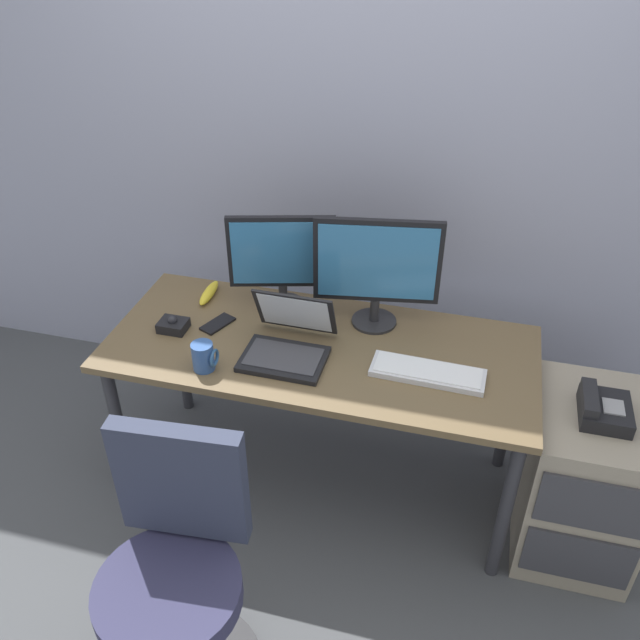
# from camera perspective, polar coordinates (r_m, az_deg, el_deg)

# --- Properties ---
(ground_plane) EXTENTS (8.00, 8.00, 0.00)m
(ground_plane) POSITION_cam_1_polar(r_m,az_deg,el_deg) (3.05, 0.00, -13.30)
(ground_plane) COLOR #484A4D
(back_wall) EXTENTS (6.00, 0.10, 2.80)m
(back_wall) POSITION_cam_1_polar(r_m,az_deg,el_deg) (2.86, 3.74, 16.95)
(back_wall) COLOR #989BB2
(back_wall) RESTS_ON ground
(desk) EXTENTS (1.64, 0.70, 0.73)m
(desk) POSITION_cam_1_polar(r_m,az_deg,el_deg) (2.60, 0.00, -3.57)
(desk) COLOR brown
(desk) RESTS_ON ground
(file_cabinet) EXTENTS (0.42, 0.53, 0.67)m
(file_cabinet) POSITION_cam_1_polar(r_m,az_deg,el_deg) (2.78, 21.45, -12.54)
(file_cabinet) COLOR gray
(file_cabinet) RESTS_ON ground
(desk_phone) EXTENTS (0.17, 0.20, 0.09)m
(desk_phone) POSITION_cam_1_polar(r_m,az_deg,el_deg) (2.52, 23.03, -7.01)
(desk_phone) COLOR black
(desk_phone) RESTS_ON file_cabinet
(office_chair) EXTENTS (0.52, 0.52, 0.96)m
(office_chair) POSITION_cam_1_polar(r_m,az_deg,el_deg) (2.24, -12.11, -21.23)
(office_chair) COLOR black
(office_chair) RESTS_ON ground
(monitor_main) EXTENTS (0.48, 0.18, 0.45)m
(monitor_main) POSITION_cam_1_polar(r_m,az_deg,el_deg) (2.56, 4.89, 4.53)
(monitor_main) COLOR #262628
(monitor_main) RESTS_ON desk
(monitor_side) EXTENTS (0.42, 0.18, 0.41)m
(monitor_side) POSITION_cam_1_polar(r_m,az_deg,el_deg) (2.67, -3.29, 5.28)
(monitor_side) COLOR #262628
(monitor_side) RESTS_ON desk
(keyboard) EXTENTS (0.41, 0.15, 0.03)m
(keyboard) POSITION_cam_1_polar(r_m,az_deg,el_deg) (2.44, 9.19, -4.44)
(keyboard) COLOR silver
(keyboard) RESTS_ON desk
(laptop) EXTENTS (0.31, 0.32, 0.22)m
(laptop) POSITION_cam_1_polar(r_m,az_deg,el_deg) (2.49, -2.76, -1.85)
(laptop) COLOR black
(laptop) RESTS_ON desk
(trackball_mouse) EXTENTS (0.11, 0.09, 0.07)m
(trackball_mouse) POSITION_cam_1_polar(r_m,az_deg,el_deg) (2.69, -12.44, -0.40)
(trackball_mouse) COLOR black
(trackball_mouse) RESTS_ON desk
(coffee_mug) EXTENTS (0.09, 0.08, 0.11)m
(coffee_mug) POSITION_cam_1_polar(r_m,az_deg,el_deg) (2.45, -9.90, -3.10)
(coffee_mug) COLOR #305392
(coffee_mug) RESTS_ON desk
(cell_phone) EXTENTS (0.12, 0.16, 0.01)m
(cell_phone) POSITION_cam_1_polar(r_m,az_deg,el_deg) (2.70, -8.74, -0.33)
(cell_phone) COLOR black
(cell_phone) RESTS_ON desk
(banana) EXTENTS (0.05, 0.19, 0.04)m
(banana) POSITION_cam_1_polar(r_m,az_deg,el_deg) (2.87, -9.47, 2.30)
(banana) COLOR yellow
(banana) RESTS_ON desk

